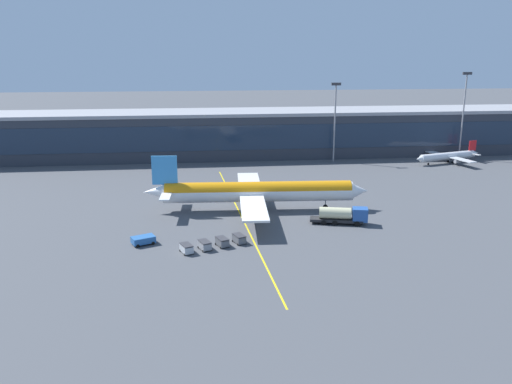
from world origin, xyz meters
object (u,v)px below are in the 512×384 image
Objects in this scene: baggage_cart_0 at (186,248)px; baggage_cart_2 at (222,242)px; pushback_tug at (144,239)px; fuel_tanker at (343,215)px; main_airliner at (257,192)px; baggage_cart_1 at (205,245)px; baggage_cart_3 at (239,239)px; commuter_jet_far at (448,156)px.

baggage_cart_0 and baggage_cart_2 have the same top height.
fuel_tanker is at bearing 10.39° from pushback_tug.
fuel_tanker is at bearing 21.49° from baggage_cart_0.
baggage_cart_0 is (-14.18, -22.11, -3.23)m from main_airliner.
baggage_cart_1 is at bearing 21.85° from baggage_cart_0.
baggage_cart_1 is (-11.21, -20.92, -3.23)m from main_airliner.
fuel_tanker reaches higher than pushback_tug.
baggage_cart_3 is at bearing 21.85° from baggage_cart_2.
main_airliner reaches higher than baggage_cart_2.
main_airliner is at bearing 61.81° from baggage_cart_1.
baggage_cart_1 is at bearing -19.56° from pushback_tug.
baggage_cart_1 is (2.97, 1.19, 0.00)m from baggage_cart_0.
baggage_cart_1 is (10.28, -3.65, -0.07)m from pushback_tug.
baggage_cart_2 is (-8.24, -19.73, -3.23)m from main_airliner.
baggage_cart_0 is 1.00× the size of baggage_cart_1.
fuel_tanker reaches higher than baggage_cart_1.
fuel_tanker is at bearing -34.73° from main_airliner.
fuel_tanker is 0.49× the size of commuter_jet_far.
baggage_cart_0 is 3.20m from baggage_cart_1.
main_airliner is at bearing 145.27° from fuel_tanker.
commuter_jet_far reaches higher than baggage_cart_3.
pushback_tug is 1.45× the size of baggage_cart_2.
baggage_cart_0 and baggage_cart_3 have the same top height.
baggage_cart_0 is (-29.39, -11.57, -0.96)m from fuel_tanker.
commuter_jet_far is (69.76, 60.45, 1.35)m from baggage_cart_2.
pushback_tug is at bearing 175.53° from baggage_cart_3.
main_airliner reaches higher than pushback_tug.
main_airliner is at bearing 74.12° from baggage_cart_3.
fuel_tanker is 3.66× the size of baggage_cart_0.
main_airliner is at bearing 38.78° from pushback_tug.
fuel_tanker is 3.66× the size of baggage_cart_1.
fuel_tanker is at bearing 21.33° from baggage_cart_3.
fuel_tanker is 28.40m from baggage_cart_1.
baggage_cart_0 is 0.13× the size of commuter_jet_far.
main_airliner is 26.46m from baggage_cart_0.
baggage_cart_2 is at bearing -139.09° from commuter_jet_far.
baggage_cart_3 is at bearing -138.42° from commuter_jet_far.
main_airliner is at bearing 57.32° from baggage_cart_0.
pushback_tug is at bearing -145.06° from commuter_jet_far.
pushback_tug is at bearing 169.48° from baggage_cart_2.
pushback_tug is 1.45× the size of baggage_cart_1.
baggage_cart_3 is at bearing 21.85° from baggage_cart_1.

